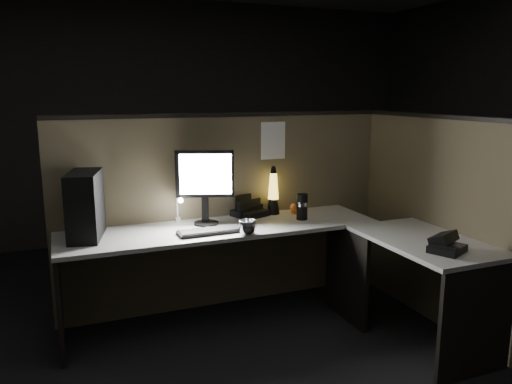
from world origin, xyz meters
name	(u,v)px	position (x,y,z in m)	size (l,w,h in m)	color
floor	(274,355)	(0.00, 0.00, 0.00)	(6.00, 6.00, 0.00)	black
room_shell	(276,103)	(0.00, 0.00, 1.62)	(6.00, 6.00, 6.00)	silver
partition_back	(227,212)	(0.00, 0.93, 0.75)	(2.66, 0.06, 1.50)	brown
partition_right	(433,221)	(1.33, 0.10, 0.75)	(0.06, 1.66, 1.50)	brown
desk	(284,255)	(0.18, 0.25, 0.58)	(2.60, 1.60, 0.73)	#AAA8A0
pc_tower	(85,205)	(-1.07, 0.67, 0.95)	(0.19, 0.42, 0.44)	black
monitor	(205,180)	(-0.24, 0.72, 1.06)	(0.41, 0.19, 0.55)	black
keyboard	(210,231)	(-0.28, 0.47, 0.74)	(0.45, 0.15, 0.02)	black
mouse	(208,229)	(-0.28, 0.52, 0.75)	(0.08, 0.06, 0.03)	black
clip_lamp	(179,207)	(-0.41, 0.83, 0.85)	(0.04, 0.16, 0.20)	silver
organizer	(250,210)	(0.15, 0.83, 0.77)	(0.30, 0.29, 0.18)	black
lava_lamp	(273,194)	(0.35, 0.82, 0.89)	(0.10, 0.10, 0.39)	black
travel_mug	(302,207)	(0.48, 0.57, 0.83)	(0.09, 0.09, 0.20)	black
steel_mug	(247,227)	(-0.05, 0.34, 0.78)	(0.13, 0.13, 0.10)	#B9B9C0
figurine	(294,207)	(0.50, 0.75, 0.78)	(0.06, 0.06, 0.06)	orange
pinned_paper	(273,141)	(0.38, 0.90, 1.31)	(0.21, 0.00, 0.30)	white
desk_phone	(445,244)	(0.93, -0.46, 0.78)	(0.26, 0.26, 0.12)	black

